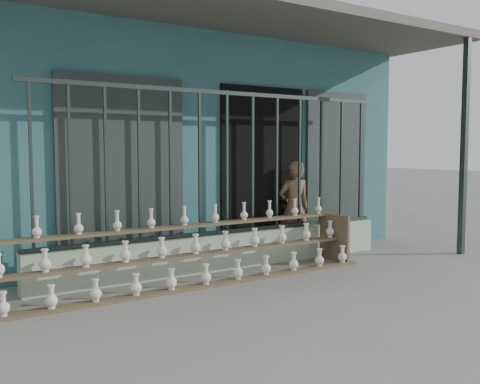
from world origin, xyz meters
TOP-DOWN VIEW (x-y plane):
  - ground at (0.00, 0.00)m, footprint 60.00×60.00m
  - workshop_building at (0.00, 4.23)m, footprint 7.40×6.60m
  - parapet_wall at (0.00, 1.30)m, footprint 5.00×0.20m
  - security_fence at (-0.00, 1.30)m, footprint 5.00×0.04m
  - shelf_rack at (-0.68, 0.89)m, footprint 4.50×0.68m
  - elderly_woman at (1.33, 1.60)m, footprint 0.54×0.40m

SIDE VIEW (x-z plane):
  - ground at x=0.00m, z-range 0.00..0.00m
  - parapet_wall at x=0.00m, z-range 0.00..0.45m
  - shelf_rack at x=-0.68m, z-range -0.07..0.79m
  - elderly_woman at x=1.33m, z-range 0.00..1.35m
  - security_fence at x=0.00m, z-range 0.45..2.25m
  - workshop_building at x=0.00m, z-range 0.02..3.23m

